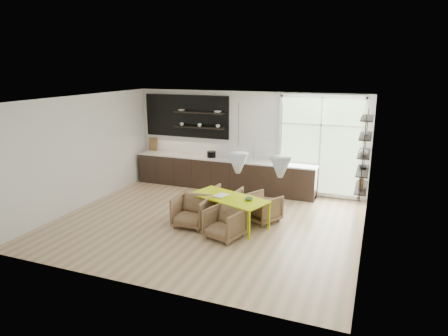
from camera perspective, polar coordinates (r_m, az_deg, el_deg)
room at (r=9.93m, az=3.04°, el=1.86°), size 7.02×6.01×2.91m
kitchen_run at (r=12.01m, az=-0.39°, el=-0.14°), size 5.54×0.69×2.75m
right_shelving at (r=9.49m, az=19.35°, el=1.64°), size 0.26×1.22×1.90m
dining_table at (r=9.26m, az=0.67°, el=-4.44°), size 2.01×1.40×0.67m
armchair_back_left at (r=10.12m, az=0.24°, el=-4.55°), size 0.75×0.77×0.65m
armchair_back_right at (r=9.59m, az=5.55°, el=-5.66°), size 0.99×0.99×0.67m
armchair_front_left at (r=9.29m, az=-4.63°, el=-6.19°), size 0.77×0.80×0.71m
armchair_front_right at (r=8.65m, az=0.09°, el=-7.91°), size 0.89×0.90×0.67m
wire_stool at (r=9.81m, az=-6.23°, el=-5.53°), size 0.35×0.35×0.44m
table_book at (r=9.36m, az=-1.06°, el=-3.83°), size 0.32×0.38×0.03m
table_bowl at (r=9.04m, az=3.58°, el=-4.45°), size 0.19×0.19×0.06m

